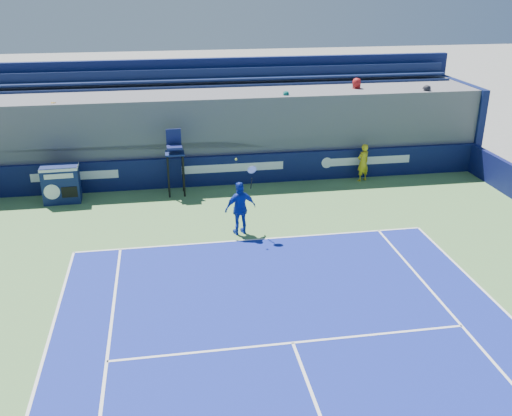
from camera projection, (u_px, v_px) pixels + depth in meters
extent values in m
imported|color=gold|center=(363.00, 162.00, 22.74)|extent=(0.65, 0.55, 1.53)
cube|color=white|center=(254.00, 239.00, 17.91)|extent=(10.97, 0.07, 0.00)
cube|color=white|center=(293.00, 343.00, 12.91)|extent=(8.23, 0.07, 0.00)
cube|color=#0B1240|center=(233.00, 170.00, 22.45)|extent=(20.40, 0.20, 1.20)
cube|color=white|center=(75.00, 176.00, 21.40)|extent=(3.20, 0.01, 0.32)
cube|color=white|center=(233.00, 168.00, 22.31)|extent=(4.00, 0.01, 0.32)
cube|color=white|center=(367.00, 161.00, 23.14)|extent=(3.60, 0.01, 0.32)
cylinder|color=white|center=(327.00, 163.00, 22.88)|extent=(0.44, 0.01, 0.44)
cube|color=#0E1947|center=(61.00, 184.00, 20.63)|extent=(1.33, 0.75, 1.40)
cube|color=silver|center=(59.00, 168.00, 20.39)|extent=(1.35, 0.77, 0.10)
cylinder|color=white|center=(52.00, 192.00, 20.31)|extent=(0.56, 0.04, 0.56)
cube|color=black|center=(70.00, 192.00, 20.44)|extent=(0.55, 0.04, 0.40)
cube|color=silver|center=(59.00, 176.00, 20.15)|extent=(1.00, 0.05, 0.18)
cylinder|color=black|center=(169.00, 177.00, 21.01)|extent=(0.07, 0.07, 1.60)
cylinder|color=black|center=(184.00, 176.00, 21.10)|extent=(0.07, 0.07, 1.60)
cylinder|color=black|center=(168.00, 173.00, 21.52)|extent=(0.07, 0.07, 1.60)
cylinder|color=black|center=(183.00, 172.00, 21.61)|extent=(0.07, 0.07, 1.60)
cube|color=#0F1B4E|center=(175.00, 153.00, 20.99)|extent=(0.71, 0.71, 0.06)
cube|color=#151B52|center=(174.00, 147.00, 20.81)|extent=(0.56, 0.46, 0.08)
cube|color=#131949|center=(174.00, 137.00, 21.02)|extent=(0.55, 0.07, 0.60)
imported|color=#152FAA|center=(240.00, 208.00, 18.02)|extent=(1.10, 0.66, 1.75)
cylinder|color=black|center=(251.00, 183.00, 17.77)|extent=(0.05, 0.16, 0.39)
torus|color=silver|center=(252.00, 170.00, 17.52)|extent=(0.31, 0.16, 0.29)
cylinder|color=white|center=(252.00, 170.00, 17.52)|extent=(0.26, 0.12, 0.24)
sphere|color=#D2DF31|center=(236.00, 159.00, 17.26)|extent=(0.07, 0.07, 0.07)
cube|color=#58585E|center=(227.00, 131.00, 23.76)|extent=(20.40, 3.60, 3.38)
cube|color=#58585E|center=(231.00, 144.00, 22.62)|extent=(20.40, 0.90, 0.55)
cube|color=#131F48|center=(231.00, 133.00, 22.34)|extent=(20.00, 0.45, 0.08)
cube|color=#131F48|center=(230.00, 127.00, 22.49)|extent=(20.00, 0.06, 0.45)
cube|color=#58585E|center=(228.00, 125.00, 23.23)|extent=(20.40, 0.90, 0.55)
cube|color=#131F48|center=(228.00, 114.00, 22.95)|extent=(20.00, 0.45, 0.08)
cube|color=#131F48|center=(227.00, 108.00, 23.11)|extent=(20.00, 0.06, 0.45)
cube|color=#58585E|center=(225.00, 107.00, 23.84)|extent=(20.40, 0.90, 0.55)
cube|color=#131F48|center=(225.00, 96.00, 23.56)|extent=(20.00, 0.45, 0.08)
cube|color=#131F48|center=(224.00, 90.00, 23.72)|extent=(20.00, 0.06, 0.45)
cube|color=#58585E|center=(222.00, 90.00, 24.45)|extent=(20.40, 0.90, 0.55)
cube|color=#131F48|center=(222.00, 79.00, 24.17)|extent=(20.00, 0.45, 0.08)
cube|color=#131F48|center=(222.00, 74.00, 24.33)|extent=(20.00, 0.06, 0.45)
cube|color=#0C1647|center=(221.00, 108.00, 25.35)|extent=(20.80, 0.30, 4.40)
cube|color=#0C1647|center=(458.00, 121.00, 25.32)|extent=(0.30, 3.90, 3.40)
imported|color=gold|center=(56.00, 124.00, 21.16)|extent=(0.85, 0.69, 1.63)
imported|color=white|center=(186.00, 120.00, 21.89)|extent=(1.12, 0.77, 1.58)
imported|color=teal|center=(286.00, 113.00, 22.46)|extent=(1.11, 0.67, 1.77)
imported|color=#A51717|center=(356.00, 96.00, 23.59)|extent=(0.77, 0.55, 1.48)
imported|color=black|center=(424.00, 107.00, 23.31)|extent=(0.73, 0.53, 1.84)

